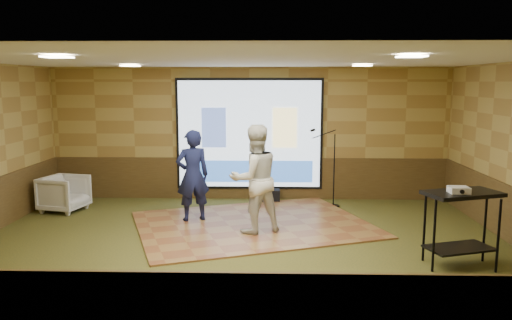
{
  "coord_description": "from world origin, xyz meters",
  "views": [
    {
      "loc": [
        0.47,
        -7.78,
        2.65
      ],
      "look_at": [
        0.22,
        0.92,
        1.3
      ],
      "focal_mm": 35.0,
      "sensor_mm": 36.0,
      "label": 1
    }
  ],
  "objects_px": {
    "projector_screen": "(249,135)",
    "mic_stand": "(331,184)",
    "banquet_chair": "(64,193)",
    "dance_floor": "(253,224)",
    "duffel_bag": "(270,196)",
    "player_left": "(193,175)",
    "projector": "(459,190)",
    "player_right": "(255,179)",
    "av_table": "(461,212)"
  },
  "relations": [
    {
      "from": "player_right",
      "to": "mic_stand",
      "type": "xyz_separation_m",
      "value": [
        1.59,
        2.01,
        -0.49
      ]
    },
    {
      "from": "player_right",
      "to": "banquet_chair",
      "type": "bearing_deg",
      "value": -46.02
    },
    {
      "from": "projector",
      "to": "banquet_chair",
      "type": "bearing_deg",
      "value": 156.72
    },
    {
      "from": "banquet_chair",
      "to": "player_left",
      "type": "bearing_deg",
      "value": -90.4
    },
    {
      "from": "projector_screen",
      "to": "mic_stand",
      "type": "xyz_separation_m",
      "value": [
        1.79,
        -0.64,
        -0.98
      ]
    },
    {
      "from": "banquet_chair",
      "to": "duffel_bag",
      "type": "relative_size",
      "value": 1.86
    },
    {
      "from": "banquet_chair",
      "to": "projector_screen",
      "type": "bearing_deg",
      "value": -58.45
    },
    {
      "from": "banquet_chair",
      "to": "projector",
      "type": "bearing_deg",
      "value": -99.88
    },
    {
      "from": "projector",
      "to": "dance_floor",
      "type": "bearing_deg",
      "value": 144.94
    },
    {
      "from": "projector_screen",
      "to": "dance_floor",
      "type": "distance_m",
      "value": 2.6
    },
    {
      "from": "mic_stand",
      "to": "player_left",
      "type": "bearing_deg",
      "value": -155.42
    },
    {
      "from": "mic_stand",
      "to": "banquet_chair",
      "type": "height_order",
      "value": "mic_stand"
    },
    {
      "from": "mic_stand",
      "to": "projector",
      "type": "bearing_deg",
      "value": -69.92
    },
    {
      "from": "projector",
      "to": "mic_stand",
      "type": "height_order",
      "value": "mic_stand"
    },
    {
      "from": "projector_screen",
      "to": "projector",
      "type": "relative_size",
      "value": 12.33
    },
    {
      "from": "banquet_chair",
      "to": "duffel_bag",
      "type": "height_order",
      "value": "banquet_chair"
    },
    {
      "from": "duffel_bag",
      "to": "player_right",
      "type": "bearing_deg",
      "value": -96.36
    },
    {
      "from": "av_table",
      "to": "duffel_bag",
      "type": "relative_size",
      "value": 2.52
    },
    {
      "from": "duffel_bag",
      "to": "projector_screen",
      "type": "bearing_deg",
      "value": 152.22
    },
    {
      "from": "av_table",
      "to": "dance_floor",
      "type": "bearing_deg",
      "value": 146.32
    },
    {
      "from": "dance_floor",
      "to": "av_table",
      "type": "xyz_separation_m",
      "value": [
        3.07,
        -2.04,
        0.79
      ]
    },
    {
      "from": "dance_floor",
      "to": "mic_stand",
      "type": "height_order",
      "value": "mic_stand"
    },
    {
      "from": "player_left",
      "to": "mic_stand",
      "type": "xyz_separation_m",
      "value": [
        2.79,
        1.29,
        -0.41
      ]
    },
    {
      "from": "projector_screen",
      "to": "player_right",
      "type": "distance_m",
      "value": 2.7
    },
    {
      "from": "player_left",
      "to": "player_right",
      "type": "bearing_deg",
      "value": 127.29
    },
    {
      "from": "projector",
      "to": "mic_stand",
      "type": "relative_size",
      "value": 0.16
    },
    {
      "from": "mic_stand",
      "to": "duffel_bag",
      "type": "xyz_separation_m",
      "value": [
        -1.32,
        0.39,
        -0.36
      ]
    },
    {
      "from": "av_table",
      "to": "banquet_chair",
      "type": "relative_size",
      "value": 1.35
    },
    {
      "from": "projector_screen",
      "to": "av_table",
      "type": "xyz_separation_m",
      "value": [
        3.22,
        -4.18,
        -0.67
      ]
    },
    {
      "from": "projector_screen",
      "to": "duffel_bag",
      "type": "xyz_separation_m",
      "value": [
        0.47,
        -0.25,
        -1.34
      ]
    },
    {
      "from": "projector",
      "to": "mic_stand",
      "type": "distance_m",
      "value": 3.93
    },
    {
      "from": "dance_floor",
      "to": "mic_stand",
      "type": "relative_size",
      "value": 2.47
    },
    {
      "from": "av_table",
      "to": "projector",
      "type": "distance_m",
      "value": 0.37
    },
    {
      "from": "banquet_chair",
      "to": "av_table",
      "type": "bearing_deg",
      "value": -99.01
    },
    {
      "from": "dance_floor",
      "to": "duffel_bag",
      "type": "height_order",
      "value": "duffel_bag"
    },
    {
      "from": "banquet_chair",
      "to": "duffel_bag",
      "type": "bearing_deg",
      "value": -63.41
    },
    {
      "from": "projector",
      "to": "projector_screen",
      "type": "bearing_deg",
      "value": 126.81
    },
    {
      "from": "projector_screen",
      "to": "av_table",
      "type": "distance_m",
      "value": 5.32
    },
    {
      "from": "mic_stand",
      "to": "projector_screen",
      "type": "bearing_deg",
      "value": 160.31
    },
    {
      "from": "dance_floor",
      "to": "duffel_bag",
      "type": "relative_size",
      "value": 9.48
    },
    {
      "from": "av_table",
      "to": "mic_stand",
      "type": "distance_m",
      "value": 3.84
    },
    {
      "from": "dance_floor",
      "to": "av_table",
      "type": "height_order",
      "value": "av_table"
    },
    {
      "from": "banquet_chair",
      "to": "player_right",
      "type": "bearing_deg",
      "value": -95.8
    },
    {
      "from": "player_left",
      "to": "banquet_chair",
      "type": "bearing_deg",
      "value": -36.13
    },
    {
      "from": "projector_screen",
      "to": "mic_stand",
      "type": "distance_m",
      "value": 2.14
    },
    {
      "from": "projector",
      "to": "banquet_chair",
      "type": "distance_m",
      "value": 7.63
    },
    {
      "from": "dance_floor",
      "to": "banquet_chair",
      "type": "relative_size",
      "value": 5.1
    },
    {
      "from": "projector",
      "to": "duffel_bag",
      "type": "xyz_separation_m",
      "value": [
        -2.66,
        4.02,
        -1.02
      ]
    },
    {
      "from": "player_right",
      "to": "av_table",
      "type": "distance_m",
      "value": 3.4
    },
    {
      "from": "projector_screen",
      "to": "banquet_chair",
      "type": "xyz_separation_m",
      "value": [
        -3.8,
        -1.21,
        -1.1
      ]
    }
  ]
}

